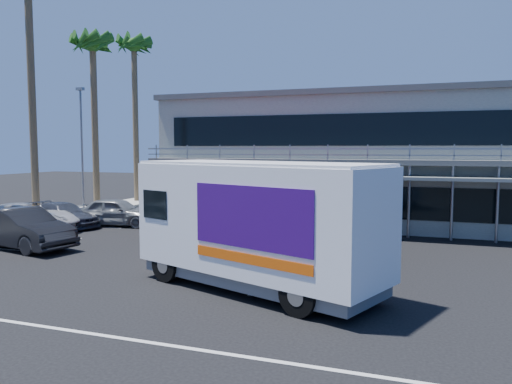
% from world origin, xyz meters
% --- Properties ---
extents(ground, '(120.00, 120.00, 0.00)m').
position_xyz_m(ground, '(0.00, 0.00, 0.00)').
color(ground, black).
rests_on(ground, ground).
extents(building, '(22.40, 12.00, 7.30)m').
position_xyz_m(building, '(3.00, 14.94, 3.66)').
color(building, gray).
rests_on(building, ground).
extents(curb_strip, '(3.00, 32.00, 0.16)m').
position_xyz_m(curb_strip, '(-15.00, 6.00, 0.08)').
color(curb_strip, '#A5A399').
rests_on(curb_strip, ground).
extents(palm_e, '(2.80, 2.80, 12.25)m').
position_xyz_m(palm_e, '(-14.70, 13.00, 10.57)').
color(palm_e, brown).
rests_on(palm_e, ground).
extents(palm_f, '(2.80, 2.80, 13.25)m').
position_xyz_m(palm_f, '(-15.10, 18.50, 11.47)').
color(palm_f, brown).
rests_on(palm_f, ground).
extents(light_pole_far, '(0.50, 0.25, 8.09)m').
position_xyz_m(light_pole_far, '(-14.20, 11.00, 4.50)').
color(light_pole_far, gray).
rests_on(light_pole_far, ground).
extents(red_truck, '(10.29, 3.78, 3.39)m').
position_xyz_m(red_truck, '(-0.08, 5.10, 1.86)').
color(red_truck, maroon).
rests_on(red_truck, ground).
extents(white_van, '(8.35, 5.31, 3.86)m').
position_xyz_m(white_van, '(1.99, -1.30, 2.05)').
color(white_van, white).
rests_on(white_van, ground).
extents(parked_car_b, '(5.46, 2.85, 1.71)m').
position_xyz_m(parked_car_b, '(-9.50, 1.20, 0.86)').
color(parked_car_b, black).
rests_on(parked_car_b, ground).
extents(parked_car_c, '(5.99, 4.42, 1.51)m').
position_xyz_m(parked_car_c, '(-12.50, 4.40, 0.76)').
color(parked_car_c, '#BABABC').
rests_on(parked_car_c, ground).
extents(parked_car_d, '(4.88, 2.86, 1.33)m').
position_xyz_m(parked_car_d, '(-11.93, 6.50, 0.66)').
color(parked_car_d, '#2D313C').
rests_on(parked_car_d, ground).
extents(parked_car_e, '(4.82, 2.63, 1.56)m').
position_xyz_m(parked_car_e, '(-9.50, 7.89, 0.78)').
color(parked_car_e, slate).
rests_on(parked_car_e, ground).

